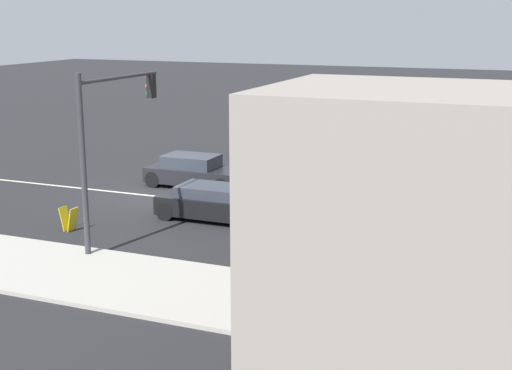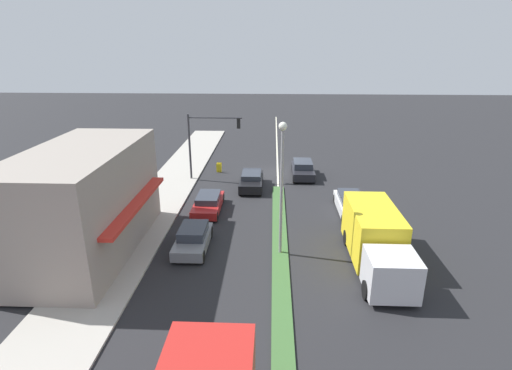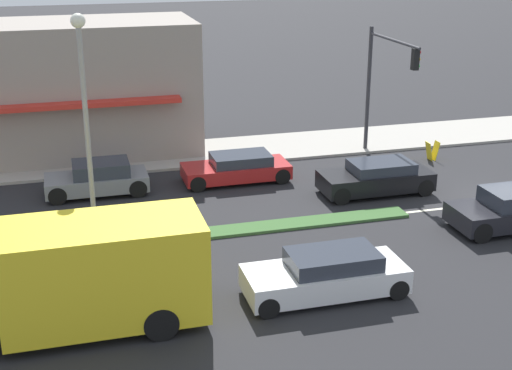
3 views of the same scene
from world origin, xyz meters
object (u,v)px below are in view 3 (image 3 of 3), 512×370
Objects in this scene: warning_aframe_sign at (432,151)px; van_white at (327,274)px; traffic_signal_main at (383,73)px; suv_grey at (98,179)px; delivery_truck at (68,279)px; suv_black at (376,178)px; hatchback_red at (237,168)px; pedestrian at (143,132)px; street_lamp at (85,104)px.

van_white is at bearing 139.23° from warning_aframe_sign.
traffic_signal_main is at bearing -31.11° from van_white.
warning_aframe_sign is 14.67m from suv_grey.
van_white is at bearing -90.00° from delivery_truck.
van_white is 1.05× the size of suv_black.
hatchback_red is at bearing 99.38° from traffic_signal_main.
delivery_truck is at bearing 172.53° from suv_grey.
traffic_signal_main reaches higher than hatchback_red.
pedestrian is 15.25m from van_white.
warning_aframe_sign is 5.28m from suv_black.
pedestrian is 0.44× the size of suv_grey.
street_lamp is at bearing 109.79° from warning_aframe_sign.
street_lamp is 8.86m from hatchback_red.
van_white is (0.00, -6.98, -0.84)m from delivery_truck.
pedestrian is at bearing -25.69° from suv_grey.
van_white is at bearing -179.43° from hatchback_red.
traffic_signal_main is 0.76× the size of street_lamp.
traffic_signal_main reaches higher than suv_grey.
pedestrian is 0.40× the size of suv_black.
van_white is (-10.00, -5.67, -0.00)m from suv_grey.
delivery_truck is 7.03m from van_white.
warning_aframe_sign is (-4.46, -12.31, -0.60)m from pedestrian.
hatchback_red is (-1.12, 6.81, -3.33)m from traffic_signal_main.
suv_grey is at bearing 90.00° from hatchback_red.
suv_grey is (10.00, -1.31, -0.84)m from delivery_truck.
street_lamp is 1.71× the size of hatchback_red.
suv_grey reaches higher than suv_black.
pedestrian reaches higher than van_white.
van_white reaches higher than hatchback_red.
suv_grey is 0.85× the size of van_white.
pedestrian reaches higher than warning_aframe_sign.
pedestrian is at bearing 70.08° from warning_aframe_sign.
pedestrian is 0.40× the size of hatchback_red.
warning_aframe_sign is 0.19× the size of suv_black.
street_lamp is at bearing 115.59° from traffic_signal_main.
warning_aframe_sign is 0.11× the size of delivery_truck.
delivery_truck reaches higher than van_white.
traffic_signal_main is at bearing -80.62° from hatchback_red.
traffic_signal_main reaches higher than van_white.
suv_grey is 11.50m from van_white.
delivery_truck is at bearing 90.00° from van_white.
pedestrian reaches higher than hatchback_red.
warning_aframe_sign is 19.10m from delivery_truck.
delivery_truck is at bearing 121.41° from suv_black.
street_lamp is 6.51m from suv_grey.
pedestrian is (9.88, -2.75, -3.75)m from street_lamp.
street_lamp is 10.92m from pedestrian.
pedestrian is (3.76, 10.04, -2.87)m from traffic_signal_main.
hatchback_red is (-4.88, -3.23, -0.46)m from pedestrian.
delivery_truck is (-10.42, 15.97, 1.04)m from warning_aframe_sign.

